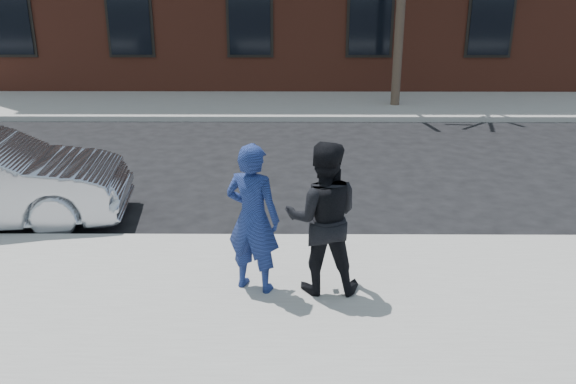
{
  "coord_description": "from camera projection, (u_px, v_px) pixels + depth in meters",
  "views": [
    {
      "loc": [
        1.43,
        -6.91,
        3.98
      ],
      "look_at": [
        1.39,
        0.4,
        1.28
      ],
      "focal_mm": 38.0,
      "sensor_mm": 36.0,
      "label": 1
    }
  ],
  "objects": [
    {
      "name": "man_peacoat",
      "position": [
        323.0,
        218.0,
        7.41
      ],
      "size": [
        0.95,
        0.75,
        1.93
      ],
      "rotation": [
        0.0,
        0.0,
        3.12
      ],
      "color": "black",
      "rests_on": "near_sidewalk"
    },
    {
      "name": "far_sidewalk",
      "position": [
        244.0,
        105.0,
        18.39
      ],
      "size": [
        50.0,
        3.5,
        0.15
      ],
      "primitive_type": "cube",
      "color": "gray",
      "rests_on": "ground"
    },
    {
      "name": "near_sidewalk",
      "position": [
        177.0,
        300.0,
        7.61
      ],
      "size": [
        50.0,
        3.5,
        0.15
      ],
      "primitive_type": "cube",
      "color": "gray",
      "rests_on": "ground"
    },
    {
      "name": "man_hoodie",
      "position": [
        253.0,
        218.0,
        7.43
      ],
      "size": [
        0.81,
        0.68,
        1.9
      ],
      "rotation": [
        0.0,
        0.0,
        2.76
      ],
      "color": "navy",
      "rests_on": "near_sidewalk"
    },
    {
      "name": "far_curb",
      "position": [
        240.0,
        119.0,
        16.7
      ],
      "size": [
        50.0,
        0.1,
        0.15
      ],
      "primitive_type": "cube",
      "color": "#999691",
      "rests_on": "ground"
    },
    {
      "name": "ground",
      "position": [
        181.0,
        295.0,
        7.87
      ],
      "size": [
        100.0,
        100.0,
        0.0
      ],
      "primitive_type": "plane",
      "color": "black",
      "rests_on": "ground"
    },
    {
      "name": "near_curb",
      "position": [
        198.0,
        240.0,
        9.29
      ],
      "size": [
        50.0,
        0.1,
        0.15
      ],
      "primitive_type": "cube",
      "color": "#999691",
      "rests_on": "ground"
    }
  ]
}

